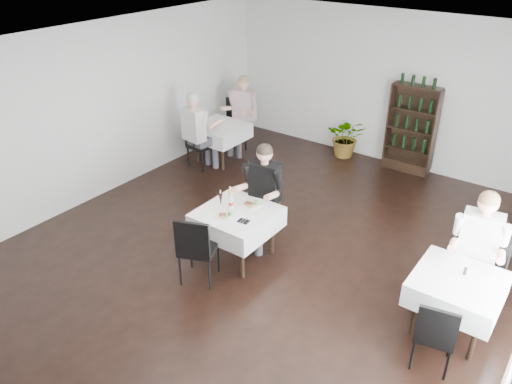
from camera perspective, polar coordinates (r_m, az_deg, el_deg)
room_shell at (r=6.55m, az=-0.24°, el=2.52°), size 9.00×9.00×9.00m
wine_shelf at (r=10.14m, az=17.31°, el=6.79°), size 0.90×0.28×1.75m
main_table at (r=7.13m, az=-2.17°, el=-3.23°), size 1.03×1.03×0.77m
left_table at (r=10.24m, az=-4.17°, el=6.87°), size 0.98×0.98×0.77m
right_table at (r=6.33m, az=21.99°, el=-10.23°), size 0.98×0.98×0.77m
potted_tree at (r=10.63m, az=10.31°, el=6.19°), size 0.97×0.91×0.86m
main_chair_far at (r=7.74m, az=0.83°, el=-0.20°), size 0.69×0.69×1.15m
main_chair_near at (r=6.69m, az=-6.85°, el=-6.16°), size 0.61×0.62×1.03m
left_chair_far at (r=10.70m, az=-2.59°, el=7.95°), size 0.56×0.56×1.11m
left_chair_near at (r=9.95m, az=-6.63°, el=5.63°), size 0.44×0.44×0.96m
right_chair_far at (r=6.90m, az=24.42°, el=-7.53°), size 0.63×0.63×1.05m
right_chair_near at (r=5.83m, az=19.83°, el=-14.84°), size 0.49×0.49×0.91m
diner_main at (r=7.30m, az=0.68°, el=0.43°), size 0.65×0.66×1.62m
diner_left_far at (r=10.52m, az=-1.62°, el=9.47°), size 0.66×0.68×1.65m
diner_left_near at (r=9.66m, az=-6.67°, el=7.49°), size 0.65×0.67×1.63m
diner_right_far at (r=6.59m, az=24.04°, el=-5.51°), size 0.66×0.68×1.64m
plate_far at (r=7.18m, az=-0.53°, el=-1.44°), size 0.28×0.28×0.08m
plate_near at (r=6.92m, az=-3.53°, el=-2.73°), size 0.30×0.30×0.07m
pilsner_dark at (r=7.15m, az=-4.06°, el=-0.86°), size 0.06×0.06×0.26m
pilsner_lager at (r=7.14m, az=-2.96°, el=-0.66°), size 0.07×0.07×0.30m
coke_bottle at (r=7.07m, az=-2.87°, el=-1.23°), size 0.06×0.06×0.24m
napkin_cutlery at (r=6.82m, az=-1.43°, el=-3.33°), size 0.17×0.17×0.02m
pepper_mill at (r=6.31m, az=22.79°, el=-8.33°), size 0.05×0.05×0.09m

